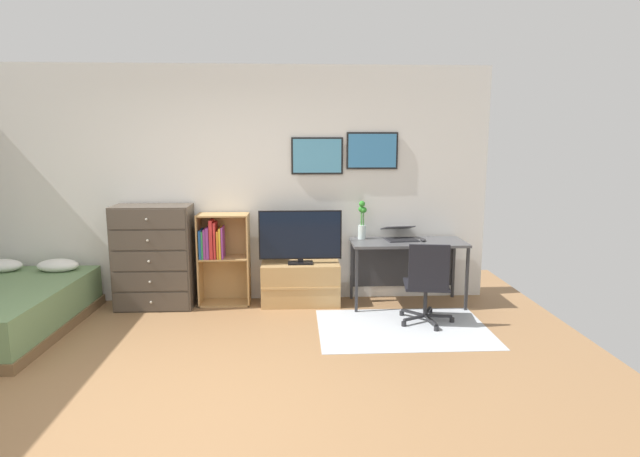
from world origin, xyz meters
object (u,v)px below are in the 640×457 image
(bookshelf, at_px, (219,252))
(computer_mouse, at_px, (423,240))
(laptop, at_px, (400,234))
(bamboo_vase, at_px, (362,221))
(television, at_px, (300,237))
(office_chair, at_px, (427,281))
(tv_stand, at_px, (301,284))
(dresser, at_px, (154,257))
(desk, at_px, (406,252))

(bookshelf, distance_m, computer_mouse, 2.31)
(laptop, distance_m, bamboo_vase, 0.46)
(television, height_order, laptop, television)
(office_chair, height_order, laptop, laptop)
(tv_stand, distance_m, laptop, 1.28)
(dresser, relative_size, laptop, 2.74)
(tv_stand, bearing_deg, laptop, 2.05)
(dresser, xyz_separation_m, office_chair, (2.91, -0.73, -0.12))
(bookshelf, xyz_separation_m, bamboo_vase, (1.63, 0.03, 0.34))
(television, distance_m, desk, 1.23)
(television, height_order, bamboo_vase, bamboo_vase)
(dresser, bearing_deg, laptop, 1.15)
(bookshelf, bearing_deg, dresser, -174.55)
(laptop, bearing_deg, computer_mouse, -36.00)
(bookshelf, distance_m, office_chair, 2.34)
(laptop, xyz_separation_m, computer_mouse, (0.24, -0.13, -0.05))
(dresser, distance_m, computer_mouse, 3.02)
(office_chair, relative_size, bamboo_vase, 1.94)
(desk, bearing_deg, bamboo_vase, 170.23)
(dresser, distance_m, laptop, 2.79)
(bookshelf, height_order, office_chair, bookshelf)
(television, bearing_deg, dresser, 179.74)
(bookshelf, height_order, desk, bookshelf)
(computer_mouse, xyz_separation_m, bamboo_vase, (-0.67, 0.18, 0.19))
(laptop, bearing_deg, bamboo_vase, 166.31)
(dresser, relative_size, television, 1.24)
(dresser, height_order, desk, dresser)
(tv_stand, relative_size, computer_mouse, 8.55)
(laptop, distance_m, computer_mouse, 0.27)
(bookshelf, xyz_separation_m, laptop, (2.07, -0.01, 0.19))
(computer_mouse, bearing_deg, office_chair, -99.60)
(tv_stand, height_order, desk, desk)
(office_chair, bearing_deg, tv_stand, 157.65)
(tv_stand, height_order, computer_mouse, computer_mouse)
(bookshelf, distance_m, tv_stand, 0.99)
(bookshelf, relative_size, desk, 0.82)
(dresser, xyz_separation_m, laptop, (2.78, 0.06, 0.22))
(desk, bearing_deg, bookshelf, 178.61)
(computer_mouse, bearing_deg, television, 177.27)
(laptop, bearing_deg, desk, -36.51)
(tv_stand, height_order, office_chair, office_chair)
(tv_stand, distance_m, bamboo_vase, 1.01)
(office_chair, bearing_deg, bamboo_vase, 131.90)
(television, relative_size, computer_mouse, 8.97)
(bookshelf, height_order, television, television)
(bamboo_vase, bearing_deg, television, -171.19)
(office_chair, bearing_deg, laptop, 107.22)
(dresser, distance_m, bookshelf, 0.72)
(television, xyz_separation_m, bamboo_vase, (0.71, 0.11, 0.16))
(tv_stand, bearing_deg, computer_mouse, -3.66)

